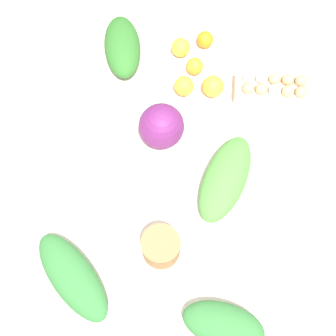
{
  "coord_description": "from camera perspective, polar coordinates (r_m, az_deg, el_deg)",
  "views": [
    {
      "loc": [
        -0.6,
        -0.15,
        2.18
      ],
      "look_at": [
        0.0,
        0.0,
        0.72
      ],
      "focal_mm": 50.0,
      "sensor_mm": 36.0,
      "label": 1
    }
  ],
  "objects": [
    {
      "name": "orange_3",
      "position": [
        1.81,
        1.56,
        14.47
      ],
      "size": [
        0.07,
        0.07,
        0.07
      ],
      "primitive_type": "sphere",
      "color": "#F9A833",
      "rests_on": "dining_table"
    },
    {
      "name": "cabbage_purple",
      "position": [
        1.58,
        -0.81,
        5.11
      ],
      "size": [
        0.16,
        0.16,
        0.16
      ],
      "primitive_type": "sphere",
      "color": "#6B2366",
      "rests_on": "dining_table"
    },
    {
      "name": "paper_bag",
      "position": [
        1.46,
        -0.86,
        -9.59
      ],
      "size": [
        0.12,
        0.12,
        0.1
      ],
      "primitive_type": "cylinder",
      "color": "#997047",
      "rests_on": "dining_table"
    },
    {
      "name": "greens_bunch_scallion",
      "position": [
        1.45,
        6.78,
        -18.46
      ],
      "size": [
        0.13,
        0.25,
        0.08
      ],
      "primitive_type": "ellipsoid",
      "rotation": [
        0.0,
        0.0,
        1.54
      ],
      "color": "#337538",
      "rests_on": "dining_table"
    },
    {
      "name": "ground_plane",
      "position": [
        2.27,
        0.0,
        -7.14
      ],
      "size": [
        8.0,
        8.0,
        0.0
      ],
      "primitive_type": "plane",
      "color": "#B2A899"
    },
    {
      "name": "orange_2",
      "position": [
        1.85,
        4.54,
        15.34
      ],
      "size": [
        0.06,
        0.06,
        0.06
      ],
      "primitive_type": "sphere",
      "color": "orange",
      "rests_on": "dining_table"
    },
    {
      "name": "greens_bunch_kale",
      "position": [
        1.81,
        -5.59,
        14.5
      ],
      "size": [
        0.31,
        0.22,
        0.09
      ],
      "primitive_type": "ellipsoid",
      "rotation": [
        0.0,
        0.0,
        0.36
      ],
      "color": "#2D6B28",
      "rests_on": "dining_table"
    },
    {
      "name": "dining_table",
      "position": [
        1.68,
        0.0,
        -1.38
      ],
      "size": [
        1.35,
        0.98,
        0.7
      ],
      "color": "silver",
      "rests_on": "ground_plane"
    },
    {
      "name": "orange_1",
      "position": [
        1.72,
        5.5,
        9.88
      ],
      "size": [
        0.08,
        0.08,
        0.08
      ],
      "primitive_type": "sphere",
      "color": "#F9A833",
      "rests_on": "dining_table"
    },
    {
      "name": "orange_4",
      "position": [
        1.72,
        1.95,
        9.96
      ],
      "size": [
        0.07,
        0.07,
        0.07
      ],
      "primitive_type": "sphere",
      "color": "#F9A833",
      "rests_on": "dining_table"
    },
    {
      "name": "orange_0",
      "position": [
        1.77,
        3.39,
        12.27
      ],
      "size": [
        0.06,
        0.06,
        0.06
      ],
      "primitive_type": "sphere",
      "color": "orange",
      "rests_on": "dining_table"
    },
    {
      "name": "greens_bunch_dandelion",
      "position": [
        1.49,
        -11.55,
        -12.86
      ],
      "size": [
        0.3,
        0.33,
        0.08
      ],
      "primitive_type": "ellipsoid",
      "rotation": [
        0.0,
        0.0,
        0.91
      ],
      "color": "#337538",
      "rests_on": "dining_table"
    },
    {
      "name": "greens_bunch_beet_tops",
      "position": [
        1.56,
        7.03,
        -1.14
      ],
      "size": [
        0.34,
        0.19,
        0.08
      ],
      "primitive_type": "ellipsoid",
      "rotation": [
        0.0,
        0.0,
        6.12
      ],
      "color": "#4C933D",
      "rests_on": "dining_table"
    },
    {
      "name": "egg_carton",
      "position": [
        1.74,
        12.68,
        9.39
      ],
      "size": [
        0.14,
        0.29,
        0.09
      ],
      "rotation": [
        0.0,
        0.0,
        4.86
      ],
      "color": "beige",
      "rests_on": "dining_table"
    }
  ]
}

